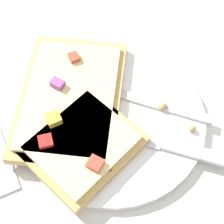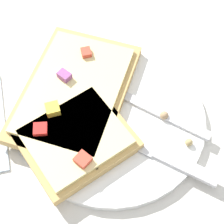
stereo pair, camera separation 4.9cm
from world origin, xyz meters
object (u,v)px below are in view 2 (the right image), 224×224
at_px(fork, 132,99).
at_px(pizza_slice_main, 75,92).
at_px(pizza_slice_corner, 76,139).
at_px(knife, 148,148).
at_px(plate, 112,118).

distance_m(fork, pizza_slice_main, 0.08).
distance_m(pizza_slice_main, pizza_slice_corner, 0.07).
height_order(knife, pizza_slice_main, pizza_slice_main).
relative_size(plate, pizza_slice_corner, 1.54).
relative_size(plate, pizza_slice_main, 1.05).
relative_size(knife, pizza_slice_main, 0.74).
height_order(plate, knife, knife).
relative_size(plate, knife, 1.41).
height_order(plate, pizza_slice_main, pizza_slice_main).
bearing_deg(fork, pizza_slice_main, 24.22).
bearing_deg(knife, pizza_slice_main, -11.92).
distance_m(knife, pizza_slice_corner, 0.09).
bearing_deg(plate, fork, 119.27).
xyz_separation_m(plate, pizza_slice_corner, (0.03, -0.05, 0.02)).
bearing_deg(plate, pizza_slice_main, -135.97).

